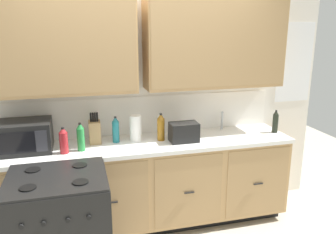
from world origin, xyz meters
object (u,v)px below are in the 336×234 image
object	(u,v)px
paper_towel_roll	(136,128)
bottle_red	(64,141)
microwave	(24,136)
knife_block	(95,132)
bottle_teal	(116,130)
bottle_amber	(161,127)
bottle_dark	(275,122)
bottle_green	(81,137)
toaster	(184,132)
stove_range	(61,231)

from	to	relation	value
paper_towel_roll	bottle_red	world-z (taller)	paper_towel_roll
microwave	knife_block	world-z (taller)	knife_block
bottle_red	bottle_teal	xyz separation A→B (m)	(0.49, 0.19, 0.01)
bottle_red	bottle_teal	distance (m)	0.52
bottle_red	bottle_amber	xyz separation A→B (m)	(0.93, 0.13, 0.02)
bottle_teal	microwave	bearing A→B (deg)	-177.86
bottle_dark	bottle_amber	bearing A→B (deg)	177.17
bottle_red	bottle_green	xyz separation A→B (m)	(0.15, 0.03, 0.01)
bottle_dark	bottle_teal	size ratio (longest dim) A/B	0.94
knife_block	bottle_amber	bearing A→B (deg)	-7.35
bottle_red	bottle_green	distance (m)	0.15
paper_towel_roll	bottle_red	bearing A→B (deg)	-165.01
microwave	paper_towel_roll	xyz separation A→B (m)	(1.03, 0.03, -0.01)
bottle_dark	bottle_amber	size ratio (longest dim) A/B	0.88
bottle_green	toaster	bearing A→B (deg)	0.25
knife_block	bottle_green	size ratio (longest dim) A/B	1.17
microwave	bottle_red	bearing A→B (deg)	-23.91
bottle_teal	toaster	bearing A→B (deg)	-12.85
bottle_dark	bottle_amber	xyz separation A→B (m)	(-1.25, 0.06, 0.02)
microwave	bottle_dark	size ratio (longest dim) A/B	1.95
stove_range	paper_towel_roll	world-z (taller)	paper_towel_roll
toaster	bottle_dark	distance (m)	1.04
stove_range	bottle_red	world-z (taller)	bottle_red
bottle_red	bottle_teal	bearing A→B (deg)	20.84
bottle_green	bottle_teal	distance (m)	0.37
stove_range	bottle_green	size ratio (longest dim) A/B	3.57
microwave	paper_towel_roll	distance (m)	1.03
bottle_dark	bottle_red	size ratio (longest dim) A/B	1.01
toaster	bottle_red	distance (m)	1.14
bottle_red	bottle_amber	size ratio (longest dim) A/B	0.88
stove_range	bottle_green	world-z (taller)	bottle_green
microwave	toaster	world-z (taller)	microwave
paper_towel_roll	bottle_red	distance (m)	0.71
toaster	microwave	bearing A→B (deg)	175.47
toaster	paper_towel_roll	world-z (taller)	paper_towel_roll
bottle_dark	paper_towel_roll	bearing A→B (deg)	175.59
bottle_teal	bottle_amber	distance (m)	0.45
microwave	stove_range	bearing A→B (deg)	-66.39
toaster	paper_towel_roll	size ratio (longest dim) A/B	1.08
knife_block	paper_towel_roll	world-z (taller)	knife_block
stove_range	bottle_dark	world-z (taller)	bottle_dark
bottle_teal	bottle_amber	xyz separation A→B (m)	(0.44, -0.06, 0.01)
stove_range	bottle_teal	bearing A→B (deg)	52.69
toaster	bottle_dark	size ratio (longest dim) A/B	1.14
bottle_red	microwave	bearing A→B (deg)	156.09
bottle_red	toaster	bearing A→B (deg)	1.81
microwave	bottle_red	xyz separation A→B (m)	(0.35, -0.15, -0.02)
bottle_dark	knife_block	bearing A→B (deg)	175.62
microwave	bottle_red	size ratio (longest dim) A/B	1.97
knife_block	bottle_red	size ratio (longest dim) A/B	1.27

